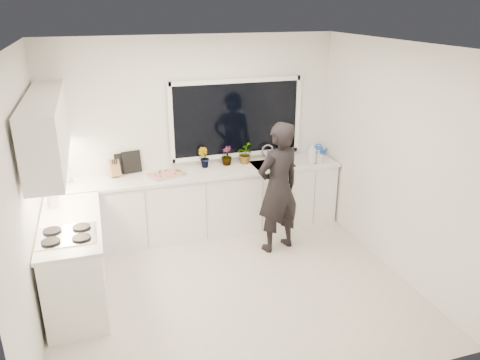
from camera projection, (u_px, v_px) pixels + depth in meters
name	position (u px, v px, depth m)	size (l,w,h in m)	color
floor	(231.00, 287.00, 5.43)	(4.00, 3.50, 0.02)	beige
wall_back	(195.00, 135.00, 6.51)	(4.00, 0.02, 2.70)	white
wall_left	(25.00, 200.00, 4.38)	(0.02, 3.50, 2.70)	white
wall_right	(394.00, 160.00, 5.51)	(0.02, 3.50, 2.70)	white
ceiling	(229.00, 44.00, 4.45)	(4.00, 3.50, 0.02)	white
window	(236.00, 119.00, 6.57)	(1.80, 0.02, 1.00)	black
base_cabinets_back	(202.00, 203.00, 6.56)	(3.92, 0.58, 0.88)	white
base_cabinets_left	(76.00, 261.00, 5.11)	(0.58, 1.60, 0.88)	white
countertop_back	(201.00, 173.00, 6.38)	(3.94, 0.62, 0.04)	silver
countertop_left	(70.00, 223.00, 4.94)	(0.62, 1.60, 0.04)	silver
upper_cabinets	(47.00, 129.00, 4.88)	(0.34, 2.10, 0.70)	white
sink	(272.00, 167.00, 6.70)	(0.58, 0.42, 0.14)	silver
faucet	(268.00, 152.00, 6.82)	(0.03, 0.03, 0.22)	silver
stovetop	(67.00, 235.00, 4.61)	(0.56, 0.48, 0.03)	black
person	(278.00, 188.00, 5.97)	(0.63, 0.41, 1.73)	black
pizza_tray	(167.00, 175.00, 6.22)	(0.45, 0.33, 0.03)	silver
pizza	(167.00, 173.00, 6.22)	(0.41, 0.29, 0.01)	#A82616
watering_can	(318.00, 151.00, 7.03)	(0.14, 0.14, 0.13)	blue
paper_towel_roll	(65.00, 173.00, 5.94)	(0.11, 0.11, 0.26)	silver
knife_block	(114.00, 169.00, 6.15)	(0.13, 0.10, 0.22)	olive
utensil_crock	(53.00, 200.00, 5.26)	(0.13, 0.13, 0.16)	#B2B2B7
picture_frame_large	(123.00, 163.00, 6.27)	(0.22, 0.02, 0.28)	black
picture_frame_small	(132.00, 162.00, 6.30)	(0.25, 0.02, 0.30)	black
herb_plants	(241.00, 154.00, 6.66)	(1.37, 0.27, 0.31)	#26662D
soap_bottles	(314.00, 154.00, 6.66)	(0.23, 0.17, 0.31)	#D8BF66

